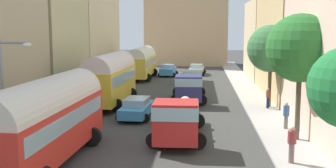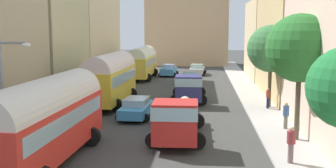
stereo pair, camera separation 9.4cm
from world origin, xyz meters
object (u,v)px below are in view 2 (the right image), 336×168
Objects in this scene: streetlamp_near at (7,89)px; cargo_truck_1 at (189,87)px; pedestrian_0 at (268,97)px; parked_bus_2 at (142,61)px; car_1 at (197,69)px; cargo_truck_0 at (177,119)px; pedestrian_1 at (286,115)px; car_3 at (169,70)px; pedestrian_2 at (291,144)px; parked_bus_1 at (110,77)px; car_2 at (137,108)px; parked_bus_0 at (45,118)px; car_0 at (190,78)px.

cargo_truck_1 is at bearing 63.10° from streetlamp_near.
pedestrian_0 is at bearing -22.95° from cargo_truck_1.
parked_bus_2 is 8.39m from car_1.
cargo_truck_0 reaches higher than pedestrian_1.
pedestrian_1 is at bearing -70.74° from car_3.
cargo_truck_0 is 4.36× the size of pedestrian_0.
parked_bus_2 is at bearing 112.22° from cargo_truck_1.
parked_bus_1 is at bearing 130.21° from pedestrian_2.
parked_bus_1 is at bearing -90.12° from parked_bus_2.
cargo_truck_1 is 1.59× the size of car_2.
pedestrian_2 is (4.76, -35.35, 0.31)m from car_1.
cargo_truck_0 is 2.01× the size of car_3.
parked_bus_0 is 1.74× the size of streetlamp_near.
parked_bus_0 reaches higher than car_3.
car_3 reaches higher than car_2.
streetlamp_near is (-13.02, -0.41, 2.37)m from pedestrian_2.
car_1 is at bearing 81.79° from car_2.
car_0 reaches higher than car_3.
pedestrian_0 is (12.09, 13.26, -1.19)m from parked_bus_0.
car_3 is at bearing 100.14° from cargo_truck_1.
car_1 is 26.60m from car_2.
cargo_truck_0 is 8.75m from streetlamp_near.
cargo_truck_1 is 1.89× the size of car_3.
car_0 is 2.31× the size of pedestrian_2.
cargo_truck_1 is 1.24× the size of streetlamp_near.
cargo_truck_1 is at bearing -67.78° from parked_bus_2.
streetlamp_near is (-13.98, -12.92, 2.41)m from pedestrian_0.
parked_bus_1 is 11.99m from cargo_truck_0.
parked_bus_0 is at bearing -102.44° from car_0.
car_3 is at bearing 109.26° from pedestrian_1.
car_1 reaches higher than car_2.
parked_bus_2 reaches higher than car_2.
pedestrian_0 is at bearing 47.64° from parked_bus_0.
parked_bus_1 reaches higher than pedestrian_1.
pedestrian_1 is (9.49, -27.16, 0.22)m from car_3.
car_2 is at bearing 75.27° from parked_bus_0.
parked_bus_1 reaches higher than car_1.
car_1 is at bearing 76.99° from streetlamp_near.
car_2 is 0.78× the size of streetlamp_near.
cargo_truck_1 is at bearing -88.88° from car_0.
car_2 is at bearing -119.25° from cargo_truck_1.
pedestrian_2 is at bearing -75.85° from car_3.
streetlamp_near reaches higher than pedestrian_0.
parked_bus_0 is at bearing -100.00° from car_1.
cargo_truck_1 is 1.66× the size of car_0.
car_1 is (6.68, 4.87, -1.44)m from parked_bus_2.
car_0 is 27.07m from streetlamp_near.
car_2 is at bearing -159.86° from pedestrian_0.
car_3 is (2.69, 34.23, -1.40)m from parked_bus_0.
cargo_truck_0 is (6.05, -27.18, -0.87)m from parked_bus_2.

